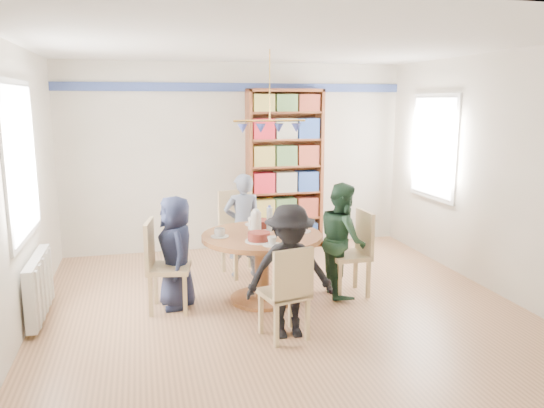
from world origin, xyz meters
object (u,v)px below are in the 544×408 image
object	(u,v)px
chair_right	(355,249)
chair_far	(240,228)
person_right	(342,239)
person_far	(243,225)
dining_table	(262,251)
person_near	(290,272)
radiator	(39,286)
chair_left	(161,262)
chair_near	(288,289)
person_left	(176,252)
bookshelf	(285,171)

from	to	relation	value
chair_right	chair_far	distance (m)	1.56
person_right	person_far	bearing A→B (deg)	50.95
dining_table	chair_right	size ratio (longest dim) A/B	1.36
dining_table	person_near	distance (m)	0.94
radiator	dining_table	bearing A→B (deg)	-0.77
chair_left	person_near	size ratio (longest dim) A/B	0.77
radiator	person_near	bearing A→B (deg)	-22.64
chair_near	person_left	bearing A→B (deg)	130.68
chair_far	person_far	xyz separation A→B (m)	(0.02, -0.15, 0.07)
person_right	person_far	distance (m)	1.32
dining_table	chair_left	distance (m)	1.08
chair_near	person_right	world-z (taller)	person_right
chair_near	person_left	distance (m)	1.41
radiator	chair_right	distance (m)	3.34
radiator	bookshelf	bearing A→B (deg)	33.42
dining_table	person_far	distance (m)	0.89
chair_right	chair_far	size ratio (longest dim) A/B	0.91
chair_left	chair_far	size ratio (longest dim) A/B	0.91
chair_left	person_right	xyz separation A→B (m)	(1.99, -0.00, 0.11)
person_far	person_left	bearing A→B (deg)	44.18
dining_table	person_far	xyz separation A→B (m)	(-0.04, 0.89, 0.09)
chair_far	dining_table	bearing A→B (deg)	-87.11
chair_far	bookshelf	xyz separation A→B (m)	(0.87, 1.04, 0.57)
chair_left	person_right	world-z (taller)	person_right
person_right	person_near	xyz separation A→B (m)	(-0.87, -0.92, -0.01)
bookshelf	person_right	bearing A→B (deg)	-87.37
dining_table	person_far	bearing A→B (deg)	92.34
chair_right	person_near	distance (m)	1.36
bookshelf	dining_table	bearing A→B (deg)	-111.65
chair_right	chair_near	size ratio (longest dim) A/B	1.07
person_right	dining_table	bearing A→B (deg)	93.22
chair_far	chair_near	distance (m)	2.06
chair_right	chair_left	bearing A→B (deg)	179.16
person_right	bookshelf	size ratio (longest dim) A/B	0.55
dining_table	chair_near	xyz separation A→B (m)	(0.00, -1.02, -0.07)
chair_far	chair_left	bearing A→B (deg)	-134.24
dining_table	bookshelf	size ratio (longest dim) A/B	0.56
chair_right	person_near	bearing A→B (deg)	-138.94
chair_near	person_near	distance (m)	0.16
chair_near	bookshelf	distance (m)	3.27
dining_table	bookshelf	distance (m)	2.31
chair_right	chair_near	distance (m)	1.44
chair_near	person_right	bearing A→B (deg)	47.60
radiator	person_right	distance (m)	3.20
chair_right	person_far	size ratio (longest dim) A/B	0.74
chair_left	person_near	world-z (taller)	person_near
radiator	chair_left	xyz separation A→B (m)	(1.20, -0.05, 0.18)
chair_left	radiator	bearing A→B (deg)	177.80
dining_table	chair_near	distance (m)	1.02
dining_table	person_near	size ratio (longest dim) A/B	1.04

